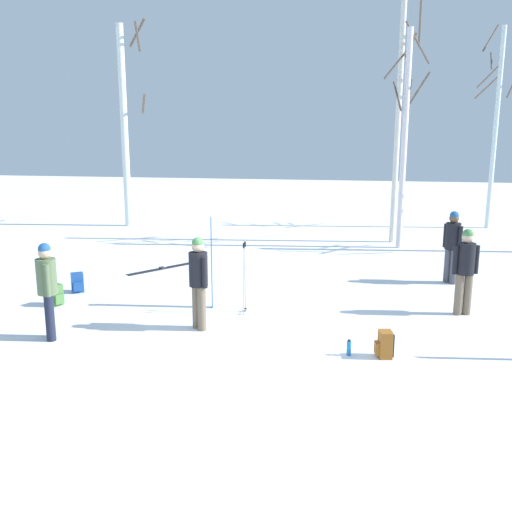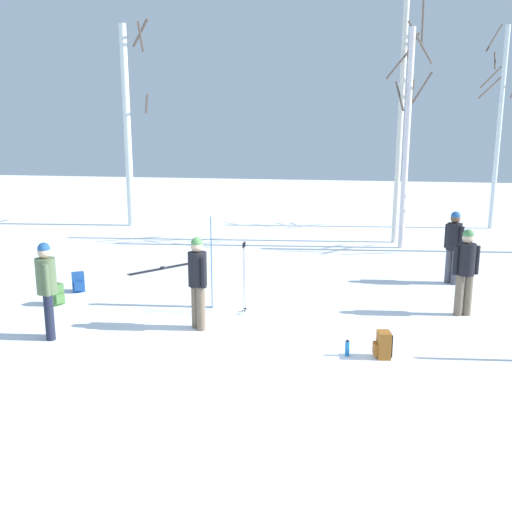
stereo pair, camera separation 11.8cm
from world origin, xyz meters
name	(u,v)px [view 1 (the left image)]	position (x,y,z in m)	size (l,w,h in m)	color
ground_plane	(254,348)	(0.00, 0.00, 0.00)	(60.00, 60.00, 0.00)	white
person_0	(465,266)	(3.79, 2.39, 0.98)	(0.51, 0.34, 1.72)	#72604C
person_1	(198,277)	(-1.13, 0.77, 0.98)	(0.40, 0.39, 1.72)	#72604C
person_2	(47,285)	(-3.58, -0.13, 0.98)	(0.34, 0.46, 1.72)	#1E2338
person_3	(452,242)	(3.92, 4.77, 0.98)	(0.38, 0.41, 1.72)	#4C4C56
ski_pair_planted_0	(212,263)	(-1.20, 2.07, 0.93)	(0.06, 0.16, 1.87)	blue
ski_pair_lying_0	(161,269)	(-3.25, 5.00, 0.01)	(1.36, 1.62, 0.05)	black
ski_poles_1	(245,276)	(-0.47, 1.79, 0.77)	(0.07, 0.24, 1.44)	#B2B2BC
backpack_0	(385,345)	(2.15, -0.07, 0.21)	(0.31, 0.29, 0.44)	#99591E
backpack_1	(56,295)	(-4.43, 1.69, 0.21)	(0.34, 0.33, 0.44)	#4C7F3F
backpack_2	(77,283)	(-4.43, 2.68, 0.21)	(0.33, 0.34, 0.44)	#1E4C99
water_bottle_0	(349,348)	(1.58, -0.09, 0.13)	(0.07, 0.07, 0.27)	#1E72BF
birch_tree_0	(125,123)	(-6.44, 11.21, 3.69)	(1.11, 1.44, 7.20)	silver
birch_tree_1	(399,114)	(2.93, 9.57, 3.96)	(0.93, 1.30, 7.63)	silver
birch_tree_2	(404,138)	(3.05, 8.75, 3.28)	(1.32, 1.09, 6.33)	white
birch_tree_3	(495,124)	(6.46, 12.77, 3.66)	(1.40, 1.22, 7.02)	silver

